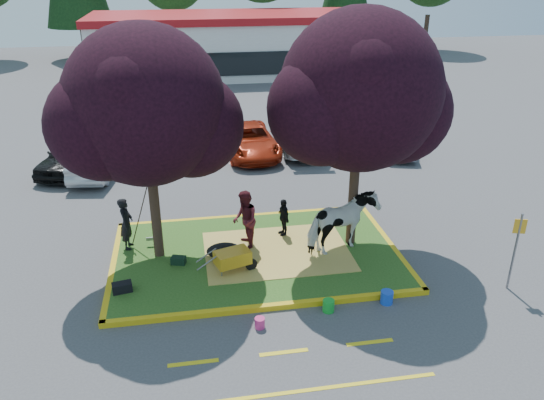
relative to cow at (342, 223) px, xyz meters
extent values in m
plane|color=#424244|center=(-2.46, 0.28, -1.05)|extent=(90.00, 90.00, 0.00)
cube|color=#255019|center=(-2.46, 0.28, -0.97)|extent=(8.00, 5.00, 0.15)
cube|color=gold|center=(-2.46, -2.30, -0.97)|extent=(8.30, 0.16, 0.15)
cube|color=gold|center=(-2.46, 2.86, -0.97)|extent=(8.30, 0.16, 0.15)
cube|color=gold|center=(-6.54, 0.28, -0.97)|extent=(0.16, 5.30, 0.15)
cube|color=gold|center=(1.62, 0.28, -0.97)|extent=(0.16, 5.30, 0.15)
cube|color=#C9B853|center=(-1.86, 0.28, -0.89)|extent=(4.20, 3.00, 0.01)
cylinder|color=black|center=(-5.26, 0.68, 0.87)|extent=(0.28, 0.28, 3.53)
sphere|color=black|center=(-5.26, 0.68, 3.51)|extent=(4.20, 4.20, 4.20)
sphere|color=black|center=(-4.10, 0.88, 2.88)|extent=(2.86, 2.86, 2.86)
sphere|color=black|center=(-6.31, 0.38, 3.13)|extent=(2.86, 2.86, 2.86)
cylinder|color=black|center=(0.44, 0.48, 0.95)|extent=(0.28, 0.28, 3.70)
sphere|color=black|center=(0.44, 0.48, 3.72)|extent=(4.40, 4.40, 4.40)
sphere|color=black|center=(1.65, 0.68, 3.06)|extent=(2.99, 2.99, 2.99)
sphere|color=black|center=(-0.66, 0.18, 3.33)|extent=(2.99, 2.99, 2.99)
cube|color=yellow|center=(-4.46, -3.92, -1.04)|extent=(1.10, 0.12, 0.01)
cube|color=yellow|center=(-2.46, -3.92, -1.04)|extent=(1.10, 0.12, 0.01)
cube|color=yellow|center=(-0.46, -3.92, -1.04)|extent=(1.10, 0.12, 0.01)
cube|color=yellow|center=(-2.46, -5.12, -1.04)|extent=(6.00, 0.10, 0.01)
cube|color=silver|center=(-0.46, 28.28, 0.95)|extent=(20.00, 8.00, 4.00)
cube|color=maroon|center=(-0.46, 28.28, 3.10)|extent=(20.40, 8.40, 0.50)
cube|color=black|center=(-0.46, 24.23, 0.35)|extent=(19.00, 0.10, 1.60)
cylinder|color=black|center=(-12.46, 37.28, 0.91)|extent=(0.44, 0.44, 3.92)
cylinder|color=black|center=(-4.46, 38.78, 0.49)|extent=(0.44, 0.44, 3.08)
cylinder|color=black|center=(3.54, 37.78, 0.77)|extent=(0.44, 0.44, 3.64)
cylinder|color=black|center=(11.54, 38.28, 0.70)|extent=(0.44, 0.44, 3.50)
cylinder|color=black|center=(19.54, 37.28, 0.56)|extent=(0.44, 0.44, 3.22)
imported|color=white|center=(0.00, 0.00, 0.00)|extent=(2.34, 1.72, 1.80)
ellipsoid|color=black|center=(-3.42, 0.22, -0.68)|extent=(1.12, 0.84, 0.43)
imported|color=black|center=(-6.16, 1.27, -0.11)|extent=(0.45, 0.62, 1.59)
imported|color=#4B151D|center=(-2.74, 0.70, -0.01)|extent=(0.68, 0.87, 1.78)
imported|color=black|center=(-1.47, 1.29, -0.30)|extent=(0.42, 0.74, 1.20)
cylinder|color=black|center=(-2.73, -0.61, -0.73)|extent=(0.34, 0.16, 0.34)
cylinder|color=slate|center=(-3.57, -0.82, -0.78)|extent=(0.04, 0.04, 0.24)
cylinder|color=slate|center=(-3.57, -0.41, -0.78)|extent=(0.04, 0.04, 0.24)
cube|color=orange|center=(-3.25, -0.61, -0.45)|extent=(1.06, 0.82, 0.37)
cylinder|color=slate|center=(-3.95, -0.82, -0.43)|extent=(0.59, 0.22, 0.31)
cylinder|color=slate|center=(-3.95, -0.41, -0.43)|extent=(0.59, 0.22, 0.31)
cube|color=black|center=(-6.16, -1.09, -0.77)|extent=(0.54, 0.36, 0.25)
cube|color=black|center=(-4.72, 0.07, -0.79)|extent=(0.45, 0.35, 0.21)
cylinder|color=slate|center=(3.88, -2.42, 0.05)|extent=(0.06, 0.06, 2.19)
cube|color=orange|center=(3.88, -2.42, 0.79)|extent=(0.30, 0.11, 0.39)
cylinder|color=green|center=(-1.08, -2.60, -0.89)|extent=(0.31, 0.31, 0.31)
cylinder|color=#D02E75|center=(-2.86, -2.96, -0.92)|extent=(0.31, 0.31, 0.26)
cylinder|color=blue|center=(0.47, -2.52, -0.88)|extent=(0.40, 0.40, 0.34)
imported|color=black|center=(-8.86, 8.56, -0.35)|extent=(2.95, 4.40, 1.39)
imported|color=#A7AAAF|center=(-7.84, 7.97, -0.39)|extent=(1.96, 4.16, 1.32)
imported|color=#A0240D|center=(-1.45, 9.39, -0.39)|extent=(2.47, 4.86, 1.31)
imported|color=silver|center=(1.00, 9.75, -0.32)|extent=(2.49, 5.18, 1.45)
imported|color=#5A5C62|center=(5.18, 8.45, -0.45)|extent=(2.15, 3.82, 1.19)
camera|label=1|loc=(-4.30, -13.07, 6.90)|focal=35.00mm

